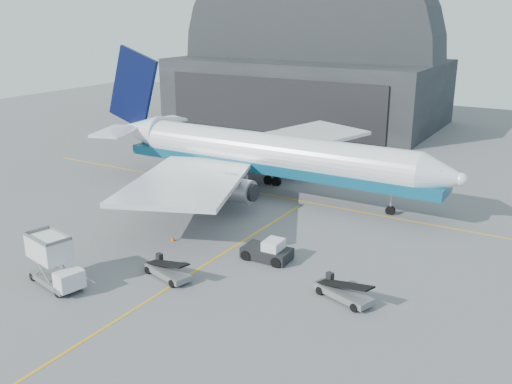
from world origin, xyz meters
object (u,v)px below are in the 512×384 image
Objects in this scene: catering_truck at (53,262)px; belt_loader_a at (167,271)px; airliner at (260,154)px; belt_loader_b at (343,292)px; pushback_tug at (268,252)px.

catering_truck is 8.91m from belt_loader_a.
belt_loader_b is (19.13, -20.17, -4.08)m from airliner.
catering_truck reaches higher than belt_loader_a.
belt_loader_a is 0.99× the size of belt_loader_b.
airliner is at bearing 121.26° from pushback_tug.
belt_loader_b is (20.64, 9.43, -1.38)m from catering_truck.
catering_truck is 17.77m from pushback_tug.
belt_loader_a is (5.30, -24.03, -4.09)m from airliner.
airliner is 9.29× the size of belt_loader_b.
belt_loader_a is at bearing -77.56° from airliner.
airliner is 24.94m from belt_loader_a.
airliner reaches higher than belt_loader_a.
belt_loader_b is (13.83, 3.85, 0.01)m from belt_loader_a.
airliner is at bearing 99.89° from catering_truck.
belt_loader_b is at bearing -23.43° from pushback_tug.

